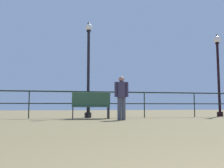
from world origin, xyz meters
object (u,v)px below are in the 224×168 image
lamppost_right (218,68)px  lamppost_center (88,66)px  bench_near_left (91,105)px  person_at_railing (121,95)px

lamppost_right → lamppost_center: bearing=180.0°
bench_near_left → lamppost_center: (-0.01, 1.00, 1.69)m
bench_near_left → lamppost_center: 1.96m
lamppost_center → lamppost_right: (6.34, 0.00, 0.13)m
lamppost_center → lamppost_right: size_ratio=1.04×
bench_near_left → person_at_railing: (0.95, -1.09, 0.33)m
bench_near_left → person_at_railing: 1.48m
person_at_railing → lamppost_center: bearing=114.5°
bench_near_left → lamppost_center: bearing=90.3°
lamppost_right → bench_near_left: bearing=-171.0°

